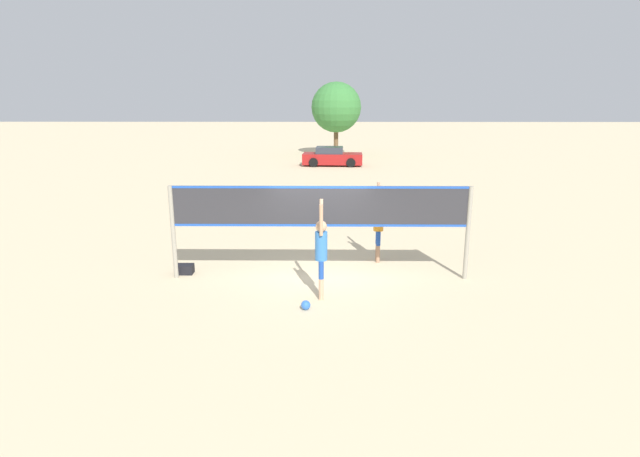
% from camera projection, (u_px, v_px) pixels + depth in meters
% --- Properties ---
extents(ground_plane, '(200.00, 200.00, 0.00)m').
position_uv_depth(ground_plane, '(320.00, 278.00, 12.92)').
color(ground_plane, beige).
extents(volleyball_net, '(7.58, 0.11, 2.41)m').
position_uv_depth(volleyball_net, '(320.00, 213.00, 12.50)').
color(volleyball_net, gray).
rests_on(volleyball_net, ground_plane).
extents(player_spiker, '(0.28, 0.73, 2.30)m').
position_uv_depth(player_spiker, '(321.00, 248.00, 11.31)').
color(player_spiker, tan).
rests_on(player_spiker, ground_plane).
extents(player_blocker, '(0.28, 0.72, 2.24)m').
position_uv_depth(player_blocker, '(379.00, 221.00, 13.98)').
color(player_blocker, tan).
rests_on(player_blocker, ground_plane).
extents(volleyball, '(0.21, 0.21, 0.21)m').
position_uv_depth(volleyball, '(306.00, 305.00, 10.94)').
color(volleyball, blue).
rests_on(volleyball, ground_plane).
extents(gear_bag, '(0.45, 0.31, 0.25)m').
position_uv_depth(gear_bag, '(185.00, 269.00, 13.23)').
color(gear_bag, black).
rests_on(gear_bag, ground_plane).
extents(parked_car_near, '(4.25, 2.06, 1.33)m').
position_uv_depth(parked_car_near, '(332.00, 157.00, 35.28)').
color(parked_car_near, maroon).
rests_on(parked_car_near, ground_plane).
extents(tree_left_cluster, '(4.14, 4.14, 6.02)m').
position_uv_depth(tree_left_cluster, '(336.00, 107.00, 41.44)').
color(tree_left_cluster, brown).
rests_on(tree_left_cluster, ground_plane).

